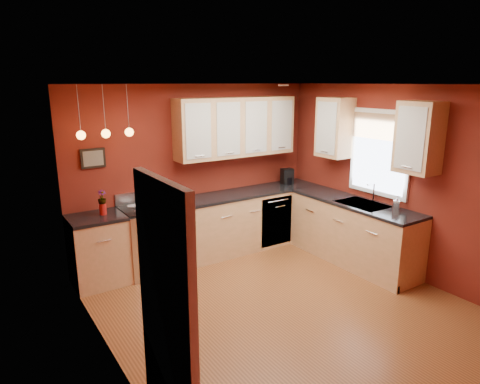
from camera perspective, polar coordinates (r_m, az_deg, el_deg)
floor at (r=5.39m, az=5.45°, el=-14.78°), size 4.20×4.20×0.00m
ceiling at (r=4.70m, az=6.22°, el=14.06°), size 4.00×4.20×0.02m
wall_back at (r=6.60m, az=-5.70°, el=2.82°), size 4.00×0.02×2.60m
wall_front at (r=3.60m, az=27.50°, el=-8.89°), size 4.00×0.02×2.60m
wall_left at (r=4.00m, az=-17.24°, el=-5.61°), size 0.02×4.20×2.60m
wall_right at (r=6.31m, az=20.11°, el=1.44°), size 0.02×4.20×2.60m
base_cabinets_back_left at (r=6.01m, az=-18.31°, el=-7.53°), size 0.70×0.60×0.90m
base_cabinets_back_right at (r=6.93m, az=0.99°, el=-3.81°), size 2.54×0.60×0.90m
base_cabinets_right at (r=6.58m, az=14.77°, el=-5.33°), size 0.60×2.10×0.90m
counter_back_left at (r=5.86m, az=-18.67°, el=-3.26°), size 0.70×0.62×0.04m
counter_back_right at (r=6.80m, az=1.01°, el=-0.05°), size 2.54×0.62×0.04m
counter_right at (r=6.44m, az=15.03°, el=-1.39°), size 0.62×2.10×0.04m
gas_range at (r=6.20m, az=-11.80°, el=-6.09°), size 0.76×0.64×1.11m
dishwasher_front at (r=6.92m, az=4.89°, el=-3.90°), size 0.60×0.02×0.80m
sink at (r=6.35m, az=16.04°, el=-1.73°), size 0.50×0.70×0.33m
window at (r=6.40m, az=18.14°, el=5.33°), size 0.06×1.02×1.22m
door_left_wall at (r=3.09m, az=-9.67°, el=-17.00°), size 0.12×0.82×2.05m
upper_cabinets_back at (r=6.65m, az=-0.50°, el=8.64°), size 2.00×0.35×0.90m
upper_cabinets_right at (r=6.26m, az=17.28°, el=7.63°), size 0.35×1.95×0.90m
wall_picture at (r=5.98m, az=-19.01°, el=4.28°), size 0.32×0.03×0.26m
pendant_lights at (r=5.64m, az=-17.46°, el=7.52°), size 0.71×0.11×0.66m
red_canister at (r=6.22m, az=-8.10°, el=-0.42°), size 0.13×0.13×0.20m
red_vase at (r=5.87m, az=-17.82°, el=-2.17°), size 0.09×0.09×0.15m
flowers at (r=5.83m, az=-17.93°, el=-0.73°), size 0.12×0.12×0.20m
coffee_maker at (r=7.28m, az=6.33°, el=2.00°), size 0.21×0.21×0.27m
soap_pump at (r=6.16m, az=20.20°, el=-1.36°), size 0.12×0.12×0.20m
dish_towel at (r=5.94m, az=-9.51°, el=-6.49°), size 0.21×0.01×0.28m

